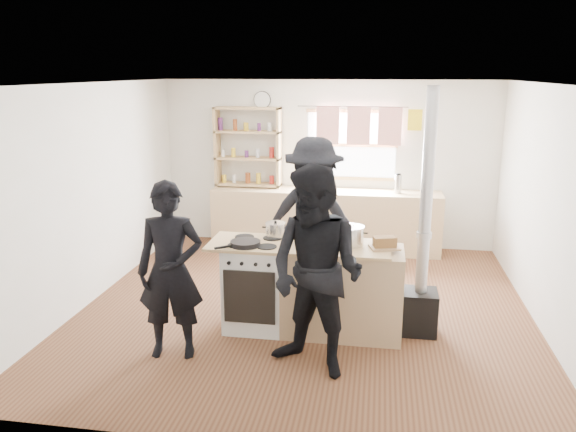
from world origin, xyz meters
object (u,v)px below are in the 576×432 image
Objects in this scene: stockpot_counter at (350,235)px; flue_heater at (422,272)px; roast_tray at (313,241)px; stockpot_stove at (276,230)px; thermos at (398,184)px; skillet_greens at (245,243)px; person_near_left at (171,271)px; person_near_right at (316,273)px; bread_board at (385,244)px; cooking_island at (313,288)px; person_far at (313,219)px.

stockpot_counter is 0.12× the size of flue_heater.
flue_heater reaches higher than roast_tray.
stockpot_stove is 0.74× the size of stockpot_counter.
stockpot_counter is (-0.54, -2.70, -0.01)m from thermos.
skillet_greens is at bearing -124.43° from stockpot_stove.
stockpot_counter is at bearing 16.63° from person_near_left.
skillet_greens is 0.25× the size of person_near_left.
flue_heater is 1.34× the size of person_near_right.
bread_board is at bearing -94.04° from thermos.
person_near_right is (0.55, -1.02, -0.07)m from stockpot_stove.
person_near_right is at bearing -40.00° from skillet_greens.
bread_board is 0.19× the size of person_near_left.
flue_heater is at bearing 10.42° from person_near_left.
stockpot_stove is 0.66× the size of bread_board.
stockpot_counter is (0.78, -0.15, 0.02)m from stockpot_stove.
flue_heater reaches higher than person_near_right.
roast_tray reaches higher than cooking_island.
person_near_right is at bearing -61.68° from stockpot_stove.
person_far is (0.56, 1.08, -0.01)m from skillet_greens.
roast_tray is 0.20× the size of person_near_right.
skillet_greens is 1.05m from stockpot_counter.
flue_heater is at bearing 4.73° from stockpot_counter.
flue_heater reaches higher than skillet_greens.
person_near_left reaches higher than cooking_island.
roast_tray is at bearing 108.44° from person_far.
flue_heater is at bearing 6.37° from roast_tray.
skillet_greens is 1.38m from bread_board.
thermos is 2.68m from flue_heater.
person_near_right is (0.79, -0.66, -0.02)m from skillet_greens.
bread_board is 0.17× the size of person_near_right.
person_far is (-1.20, 0.81, 0.29)m from flue_heater.
stockpot_stove reaches higher than cooking_island.
cooking_island is 1.17× the size of person_near_left.
cooking_island is 9.16× the size of stockpot_stove.
thermos reaches higher than bread_board.
flue_heater is at bearing -3.25° from stockpot_stove.
roast_tray is 1.44m from person_near_left.
thermos reaches higher than stockpot_counter.
person_far reaches higher than bread_board.
flue_heater is at bearing -85.95° from thermos.
person_near_right is at bearing 109.47° from person_far.
person_near_left is 1.37m from person_near_right.
stockpot_stove is at bearing 78.29° from person_far.
thermos is at bearing -107.10° from person_far.
person_near_right is at bearing -126.28° from bread_board.
person_near_left reaches higher than thermos.
person_near_right is 1.75m from person_far.
bread_board is 0.52m from flue_heater.
person_far is at bearing 96.61° from roast_tray.
stockpot_stove is 0.11× the size of person_far.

